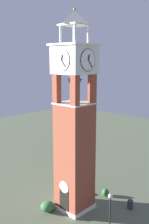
# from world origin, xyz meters

# --- Properties ---
(ground) EXTENTS (80.00, 80.00, 0.00)m
(ground) POSITION_xyz_m (0.00, 0.00, 0.00)
(ground) COLOR #5B664C
(clock_tower) EXTENTS (3.34, 3.34, 17.92)m
(clock_tower) POSITION_xyz_m (-0.00, -0.00, 7.57)
(clock_tower) COLOR brown
(clock_tower) RESTS_ON ground
(lamp_post) EXTENTS (0.36, 0.36, 3.48)m
(lamp_post) POSITION_xyz_m (4.78, -1.00, 2.45)
(lamp_post) COLOR black
(lamp_post) RESTS_ON ground
(trash_bin) EXTENTS (0.52, 0.52, 0.80)m
(trash_bin) POSITION_xyz_m (3.93, 3.45, 0.40)
(trash_bin) COLOR #2D2D33
(trash_bin) RESTS_ON ground
(shrub_near_entry) EXTENTS (0.71, 0.71, 0.74)m
(shrub_near_entry) POSITION_xyz_m (0.80, 3.78, 0.37)
(shrub_near_entry) COLOR #336638
(shrub_near_entry) RESTS_ON ground
(shrub_left_of_tower) EXTENTS (1.13, 1.13, 0.76)m
(shrub_left_of_tower) POSITION_xyz_m (-2.29, 1.71, 0.38)
(shrub_left_of_tower) COLOR #336638
(shrub_left_of_tower) RESTS_ON ground
(shrub_behind_bench) EXTENTS (1.29, 1.29, 0.87)m
(shrub_behind_bench) POSITION_xyz_m (-1.38, -2.13, 0.43)
(shrub_behind_bench) COLOR #336638
(shrub_behind_bench) RESTS_ON ground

